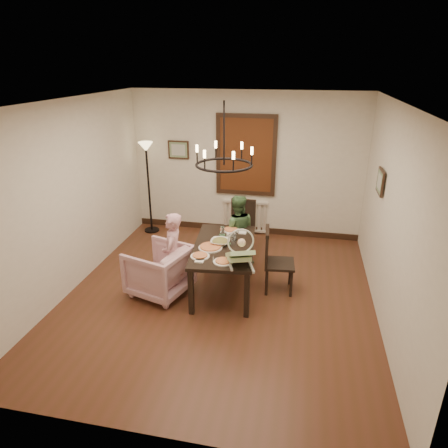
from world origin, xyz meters
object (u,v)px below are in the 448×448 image
(dining_table, at_px, (224,250))
(chair_right, at_px, (280,260))
(floor_lamp, at_px, (149,189))
(armchair, at_px, (159,270))
(drinking_glass, at_px, (233,240))
(seated_man, at_px, (237,237))
(chair_far, at_px, (241,229))
(elderly_woman, at_px, (173,262))
(baby_bouncer, at_px, (240,253))

(dining_table, relative_size, chair_right, 1.64)
(floor_lamp, bearing_deg, armchair, -65.83)
(dining_table, bearing_deg, drinking_glass, 9.70)
(drinking_glass, bearing_deg, dining_table, -164.32)
(dining_table, bearing_deg, chair_right, 2.28)
(dining_table, height_order, chair_right, chair_right)
(seated_man, bearing_deg, drinking_glass, 83.46)
(chair_far, height_order, elderly_woman, elderly_woman)
(chair_right, relative_size, drinking_glass, 6.96)
(chair_right, distance_m, floor_lamp, 3.31)
(baby_bouncer, distance_m, floor_lamp, 3.34)
(drinking_glass, bearing_deg, baby_bouncer, -71.59)
(chair_far, distance_m, seated_man, 0.38)
(chair_right, xyz_separation_m, seated_man, (-0.77, 0.69, 0.02))
(chair_far, relative_size, chair_right, 1.00)
(chair_right, height_order, baby_bouncer, baby_bouncer)
(armchair, bearing_deg, chair_far, 163.79)
(seated_man, xyz_separation_m, floor_lamp, (-1.98, 1.10, 0.38))
(dining_table, height_order, baby_bouncer, baby_bouncer)
(chair_right, xyz_separation_m, elderly_woman, (-1.53, -0.42, 0.03))
(dining_table, distance_m, chair_right, 0.85)
(chair_far, distance_m, chair_right, 1.31)
(seated_man, distance_m, drinking_glass, 0.83)
(dining_table, height_order, floor_lamp, floor_lamp)
(dining_table, relative_size, armchair, 2.00)
(chair_right, distance_m, drinking_glass, 0.76)
(armchair, xyz_separation_m, floor_lamp, (-1.00, 2.24, 0.53))
(dining_table, xyz_separation_m, floor_lamp, (-1.93, 1.91, 0.25))
(elderly_woman, distance_m, floor_lamp, 2.56)
(elderly_woman, xyz_separation_m, baby_bouncer, (1.04, -0.25, 0.37))
(seated_man, bearing_deg, armchair, 36.89)
(dining_table, height_order, chair_far, chair_far)
(seated_man, height_order, drinking_glass, seated_man)
(floor_lamp, bearing_deg, baby_bouncer, -47.51)
(armchair, bearing_deg, seated_man, 156.11)
(dining_table, distance_m, floor_lamp, 2.73)
(drinking_glass, xyz_separation_m, floor_lamp, (-2.06, 1.88, 0.09))
(chair_right, relative_size, floor_lamp, 0.56)
(baby_bouncer, relative_size, drinking_glass, 3.62)
(armchair, relative_size, baby_bouncer, 1.58)
(baby_bouncer, relative_size, floor_lamp, 0.29)
(drinking_glass, relative_size, floor_lamp, 0.08)
(seated_man, relative_size, baby_bouncer, 1.99)
(chair_right, bearing_deg, chair_far, 30.40)
(dining_table, relative_size, baby_bouncer, 3.16)
(armchair, distance_m, drinking_glass, 1.20)
(elderly_woman, xyz_separation_m, floor_lamp, (-1.22, 2.22, 0.37))
(elderly_woman, xyz_separation_m, seated_man, (0.76, 1.11, -0.01))
(dining_table, height_order, elderly_woman, elderly_woman)
(chair_far, distance_m, floor_lamp, 2.15)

